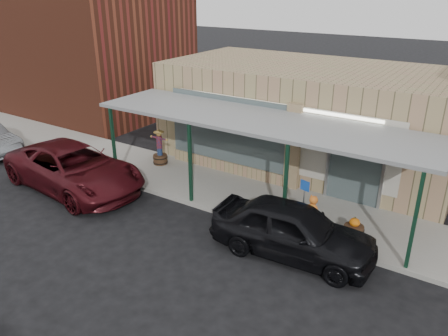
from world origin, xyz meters
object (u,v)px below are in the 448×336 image
Objects in this scene: barrel_scarecrow at (160,152)px; barrel_pumpkin at (354,230)px; parked_sedan at (293,230)px; handicap_sign at (304,197)px; car_maroon at (74,168)px.

barrel_pumpkin is at bearing -26.21° from barrel_scarecrow.
barrel_pumpkin is at bearing -42.68° from parked_sedan.
barrel_pumpkin is at bearing 22.33° from handicap_sign.
barrel_pumpkin is 2.09m from parked_sedan.
handicap_sign is 0.26× the size of car_maroon.
car_maroon is (-8.55, -1.83, -0.33)m from handicap_sign.
handicap_sign reaches higher than parked_sedan.
barrel_scarecrow is at bearing -177.57° from handicap_sign.
barrel_pumpkin is 1.77m from handicap_sign.
parked_sedan is at bearing -129.11° from barrel_pumpkin.
car_maroon reaches higher than parked_sedan.
barrel_scarecrow is at bearing -15.70° from car_maroon.
barrel_scarecrow is 0.32× the size of parked_sedan.
handicap_sign is at bearing -72.45° from car_maroon.
handicap_sign is at bearing -29.69° from barrel_scarecrow.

